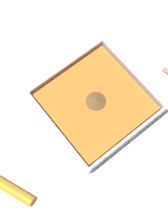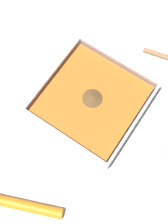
{
  "view_description": "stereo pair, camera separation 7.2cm",
  "coord_description": "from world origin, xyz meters",
  "views": [
    {
      "loc": [
        0.18,
        -0.17,
        0.71
      ],
      "look_at": [
        -0.01,
        -0.03,
        0.02
      ],
      "focal_mm": 50.0,
      "sensor_mm": 36.0,
      "label": 1
    },
    {
      "loc": [
        0.12,
        -0.22,
        0.71
      ],
      "look_at": [
        -0.01,
        -0.03,
        0.02
      ],
      "focal_mm": 50.0,
      "sensor_mm": 36.0,
      "label": 2
    }
  ],
  "objects": [
    {
      "name": "ground_plane",
      "position": [
        0.0,
        0.0,
        0.0
      ],
      "size": [
        4.0,
        4.0,
        0.0
      ],
      "primitive_type": "plane",
      "color": "beige"
    },
    {
      "name": "square_dish",
      "position": [
        -0.01,
        0.01,
        0.02
      ],
      "size": [
        0.23,
        0.23,
        0.05
      ],
      "color": "silver",
      "rests_on": "ground_plane"
    }
  ]
}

